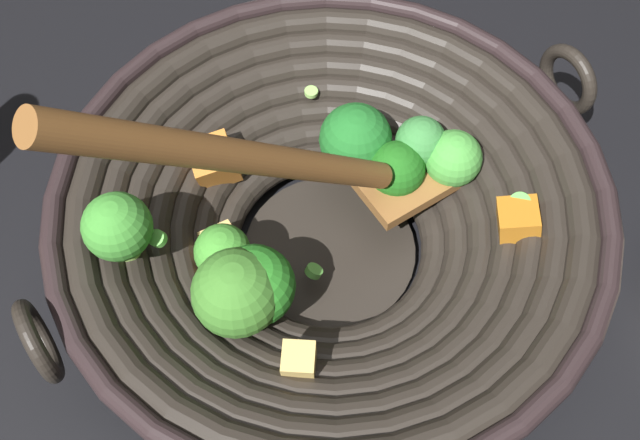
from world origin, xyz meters
The scene contains 2 objects.
ground_plane centered at (0.00, 0.00, 0.00)m, with size 4.00×4.00×0.00m, color black.
wok centered at (0.00, 0.00, 0.06)m, with size 0.38×0.37×0.26m.
Camera 1 is at (-0.01, -0.25, 0.48)m, focal length 40.79 mm.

